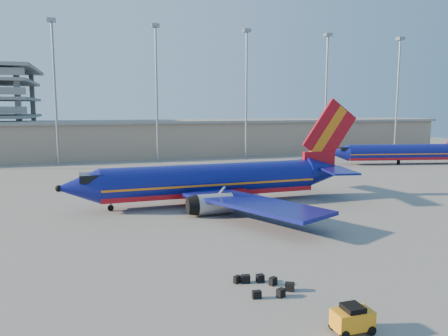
{
  "coord_description": "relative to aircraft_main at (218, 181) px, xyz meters",
  "views": [
    {
      "loc": [
        -18.28,
        -47.06,
        11.64
      ],
      "look_at": [
        -2.48,
        5.33,
        4.0
      ],
      "focal_mm": 35.0,
      "sensor_mm": 36.0,
      "label": 1
    }
  ],
  "objects": [
    {
      "name": "terminal_building",
      "position": [
        13.91,
        54.77,
        1.58
      ],
      "size": [
        122.0,
        16.0,
        8.5
      ],
      "color": "gray",
      "rests_on": "ground"
    },
    {
      "name": "ground",
      "position": [
        3.91,
        -3.23,
        -2.73
      ],
      "size": [
        220.0,
        220.0,
        0.0
      ],
      "primitive_type": "plane",
      "color": "slate",
      "rests_on": "ground"
    },
    {
      "name": "baggage_tug",
      "position": [
        -1.83,
        -31.81,
        -1.95
      ],
      "size": [
        2.09,
        1.28,
        1.49
      ],
      "rotation": [
        0.0,
        0.0,
        0.01
      ],
      "color": "orange",
      "rests_on": "ground"
    },
    {
      "name": "light_mast_row",
      "position": [
        8.91,
        42.77,
        14.82
      ],
      "size": [
        101.6,
        1.6,
        28.65
      ],
      "color": "gray",
      "rests_on": "ground"
    },
    {
      "name": "aircraft_second",
      "position": [
        46.71,
        24.64,
        -0.26
      ],
      "size": [
        31.61,
        13.09,
        10.79
      ],
      "rotation": [
        0.0,
        0.0,
        -0.19
      ],
      "color": "navy",
      "rests_on": "ground"
    },
    {
      "name": "aircraft_main",
      "position": [
        0.0,
        0.0,
        0.0
      ],
      "size": [
        37.8,
        36.35,
        12.8
      ],
      "rotation": [
        0.0,
        0.0,
        0.04
      ],
      "color": "navy",
      "rests_on": "ground"
    },
    {
      "name": "luggage_pile",
      "position": [
        -4.06,
        -25.26,
        -2.47
      ],
      "size": [
        3.46,
        3.36,
        0.54
      ],
      "color": "black",
      "rests_on": "ground"
    }
  ]
}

